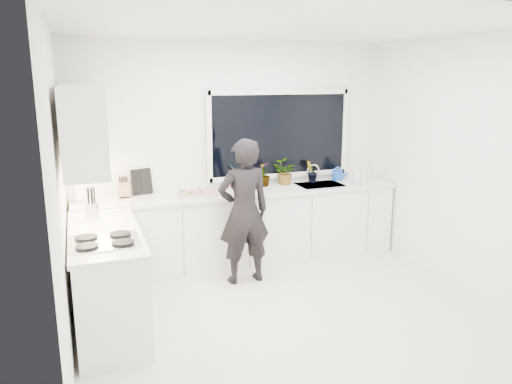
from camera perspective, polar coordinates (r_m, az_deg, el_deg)
name	(u,v)px	position (r m, az deg, el deg)	size (l,w,h in m)	color
floor	(289,313)	(5.07, 3.80, -13.68)	(4.00, 3.50, 0.02)	beige
wall_back	(234,152)	(6.25, -2.52, 4.59)	(4.00, 0.02, 2.70)	white
wall_left	(59,196)	(4.24, -21.63, -0.41)	(0.02, 3.50, 2.70)	white
wall_right	(465,166)	(5.73, 22.79, 2.81)	(0.02, 3.50, 2.70)	white
ceiling	(294,24)	(4.55, 4.35, 18.58)	(4.00, 3.50, 0.02)	white
window	(280,134)	(6.39, 2.73, 6.59)	(1.80, 0.02, 1.00)	black
base_cabinets_back	(242,229)	(6.16, -1.56, -4.21)	(3.92, 0.58, 0.88)	white
base_cabinets_left	(108,281)	(4.85, -16.56, -9.69)	(0.58, 1.60, 0.88)	white
countertop_back	(242,193)	(6.03, -1.56, -0.06)	(3.94, 0.62, 0.04)	silver
countertop_left	(104,233)	(4.69, -16.93, -4.49)	(0.62, 1.60, 0.04)	silver
upper_cabinets	(81,124)	(4.85, -19.35, 7.38)	(0.34, 2.10, 0.70)	white
sink	(320,188)	(6.45, 7.30, 0.42)	(0.58, 0.42, 0.14)	silver
faucet	(313,173)	(6.59, 6.55, 2.14)	(0.03, 0.03, 0.22)	silver
stovetop	(104,241)	(4.35, -16.95, -5.40)	(0.56, 0.48, 0.03)	black
person	(244,212)	(5.51, -1.39, -2.27)	(0.59, 0.39, 1.63)	black
pizza_tray	(198,194)	(5.86, -6.68, -0.19)	(0.45, 0.33, 0.03)	silver
pizza	(198,192)	(5.85, -6.68, -0.03)	(0.41, 0.29, 0.01)	#B52E18
watering_can	(337,175)	(6.72, 9.29, 1.88)	(0.14, 0.14, 0.13)	blue
paper_towel_roll	(80,190)	(5.81, -19.50, 0.20)	(0.11, 0.11, 0.26)	white
knife_block	(124,188)	(5.88, -14.89, 0.45)	(0.13, 0.10, 0.22)	olive
utensil_crock	(92,211)	(5.10, -18.22, -2.03)	(0.13, 0.13, 0.16)	#B2B2B6
picture_frame_large	(141,182)	(5.99, -12.97, 1.08)	(0.22, 0.02, 0.28)	black
picture_frame_small	(142,182)	(5.99, -12.94, 1.18)	(0.25, 0.02, 0.30)	black
herb_plants	(277,173)	(6.33, 2.42, 2.18)	(1.21, 0.36, 0.32)	#26662D
soap_bottles	(358,175)	(6.51, 11.62, 1.97)	(0.21, 0.14, 0.28)	#D8BF66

